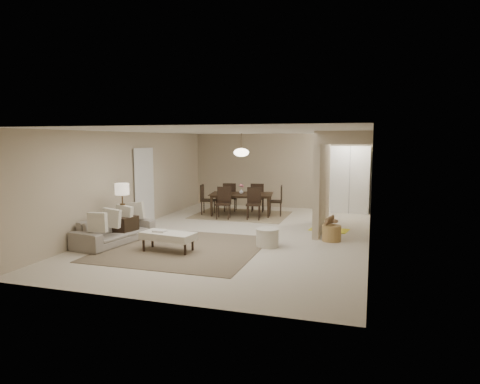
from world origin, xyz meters
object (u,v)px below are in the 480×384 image
(sofa, at_px, (115,230))
(round_pouf, at_px, (267,238))
(wicker_basket, at_px, (332,233))
(dining_table, at_px, (241,204))
(pantry_cabinet, at_px, (350,179))
(ottoman_bench, at_px, (168,236))
(side_table, at_px, (123,228))

(sofa, distance_m, round_pouf, 3.41)
(wicker_basket, bearing_deg, dining_table, 138.61)
(sofa, height_order, wicker_basket, sofa)
(pantry_cabinet, distance_m, wicker_basket, 4.24)
(pantry_cabinet, height_order, sofa, pantry_cabinet)
(dining_table, bearing_deg, ottoman_bench, -102.48)
(sofa, xyz_separation_m, ottoman_bench, (1.47, -0.30, 0.03))
(round_pouf, bearing_deg, ottoman_bench, -151.85)
(sofa, bearing_deg, ottoman_bench, -93.18)
(ottoman_bench, distance_m, round_pouf, 2.13)
(pantry_cabinet, distance_m, round_pouf, 5.35)
(pantry_cabinet, distance_m, side_table, 7.32)
(dining_table, bearing_deg, wicker_basket, -51.37)
(pantry_cabinet, bearing_deg, wicker_basket, -92.44)
(round_pouf, relative_size, wicker_basket, 1.18)
(pantry_cabinet, xyz_separation_m, side_table, (-4.75, -5.51, -0.77))
(ottoman_bench, bearing_deg, dining_table, 94.74)
(side_table, bearing_deg, wicker_basket, 16.60)
(ottoman_bench, bearing_deg, round_pouf, 35.40)
(side_table, distance_m, wicker_basket, 4.77)
(side_table, relative_size, round_pouf, 1.12)
(pantry_cabinet, xyz_separation_m, round_pouf, (-1.46, -5.08, -0.85))
(sofa, height_order, dining_table, dining_table)
(pantry_cabinet, height_order, dining_table, pantry_cabinet)
(pantry_cabinet, height_order, ottoman_bench, pantry_cabinet)
(round_pouf, distance_m, wicker_basket, 1.58)
(side_table, height_order, round_pouf, side_table)
(side_table, height_order, dining_table, dining_table)
(sofa, distance_m, ottoman_bench, 1.50)
(pantry_cabinet, xyz_separation_m, ottoman_bench, (-3.33, -6.08, -0.73))
(round_pouf, bearing_deg, wicker_basket, 35.97)
(round_pouf, bearing_deg, side_table, -172.51)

